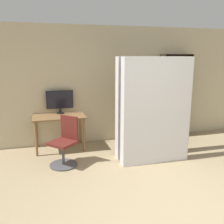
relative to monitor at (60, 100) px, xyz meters
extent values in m
cube|color=#C6B793|center=(1.27, 0.13, 0.29)|extent=(8.00, 0.06, 2.70)
cube|color=brown|center=(-0.05, -0.23, -0.31)|extent=(1.11, 0.66, 0.03)
cylinder|color=brown|center=(-0.54, -0.49, -0.69)|extent=(0.05, 0.05, 0.73)
cylinder|color=brown|center=(0.45, -0.49, -0.69)|extent=(0.05, 0.05, 0.73)
cylinder|color=brown|center=(-0.54, 0.04, -0.69)|extent=(0.05, 0.05, 0.73)
cylinder|color=brown|center=(0.45, 0.04, -0.69)|extent=(0.05, 0.05, 0.73)
cylinder|color=black|center=(0.00, 0.00, -0.29)|extent=(0.17, 0.17, 0.02)
cylinder|color=black|center=(0.00, 0.00, -0.22)|extent=(0.04, 0.04, 0.11)
cube|color=black|center=(0.00, 0.00, 0.02)|extent=(0.59, 0.02, 0.40)
cube|color=black|center=(0.00, 0.00, 0.02)|extent=(0.57, 0.03, 0.38)
cylinder|color=#4C4C51|center=(-0.05, -1.11, -1.04)|extent=(0.52, 0.52, 0.03)
cylinder|color=#4C4C51|center=(-0.05, -1.11, -0.83)|extent=(0.05, 0.05, 0.40)
cube|color=#591E19|center=(-0.05, -1.11, -0.61)|extent=(0.62, 0.62, 0.05)
cube|color=#591E19|center=(0.09, -0.97, -0.36)|extent=(0.30, 0.32, 0.45)
cube|color=#2D2319|center=(2.46, -0.04, -0.02)|extent=(0.02, 0.30, 2.07)
cube|color=#2D2319|center=(3.20, -0.04, -0.02)|extent=(0.02, 0.30, 2.07)
cube|color=#2D2319|center=(2.83, 0.09, -0.02)|extent=(0.76, 0.02, 2.07)
cube|color=#2D2319|center=(2.83, -0.04, -1.05)|extent=(0.72, 0.26, 0.02)
cube|color=#2D2319|center=(2.83, -0.04, -0.64)|extent=(0.72, 0.26, 0.02)
cube|color=#2D2319|center=(2.83, -0.04, -0.23)|extent=(0.72, 0.26, 0.02)
cube|color=#2D2319|center=(2.83, -0.04, 0.18)|extent=(0.72, 0.26, 0.02)
cube|color=#2D2319|center=(2.83, -0.04, 0.59)|extent=(0.72, 0.26, 0.02)
cube|color=#2D2319|center=(2.83, -0.04, 1.00)|extent=(0.72, 0.26, 0.02)
cube|color=#287A38|center=(2.50, -0.07, -0.91)|extent=(0.04, 0.19, 0.25)
cube|color=gold|center=(2.53, -0.04, -0.90)|extent=(0.03, 0.18, 0.28)
cube|color=#7A2D84|center=(2.56, -0.09, -0.90)|extent=(0.02, 0.15, 0.28)
cube|color=orange|center=(2.59, -0.03, -0.89)|extent=(0.02, 0.18, 0.31)
cube|color=#7A2D84|center=(2.49, -0.04, -0.47)|extent=(0.03, 0.22, 0.32)
cube|color=teal|center=(2.52, -0.06, -0.51)|extent=(0.03, 0.21, 0.25)
cube|color=brown|center=(2.56, -0.04, -0.50)|extent=(0.02, 0.21, 0.26)
cube|color=brown|center=(2.58, -0.05, -0.51)|extent=(0.02, 0.22, 0.24)
cube|color=#232328|center=(2.62, -0.06, -0.51)|extent=(0.03, 0.16, 0.24)
cube|color=red|center=(2.49, -0.04, -0.05)|extent=(0.03, 0.19, 0.35)
cube|color=#287A38|center=(2.53, -0.04, -0.05)|extent=(0.02, 0.20, 0.34)
cube|color=#287A38|center=(2.57, -0.04, -0.07)|extent=(0.04, 0.19, 0.30)
cube|color=#287A38|center=(2.61, -0.01, -0.08)|extent=(0.03, 0.16, 0.28)
cube|color=#232328|center=(2.65, -0.06, -0.09)|extent=(0.03, 0.18, 0.26)
cube|color=#232328|center=(2.68, -0.07, -0.09)|extent=(0.02, 0.19, 0.25)
cube|color=#1E4C9E|center=(2.72, -0.02, -0.10)|extent=(0.04, 0.20, 0.25)
cube|color=silver|center=(2.75, -0.08, -0.09)|extent=(0.02, 0.16, 0.26)
cube|color=red|center=(2.49, -0.08, 0.32)|extent=(0.04, 0.19, 0.26)
cube|color=#7A2D84|center=(2.54, -0.03, 0.35)|extent=(0.03, 0.21, 0.33)
cube|color=red|center=(2.57, -0.05, 0.32)|extent=(0.02, 0.17, 0.25)
cube|color=#287A38|center=(2.60, -0.08, 0.32)|extent=(0.03, 0.18, 0.26)
cube|color=gold|center=(2.65, -0.05, 0.33)|extent=(0.04, 0.19, 0.27)
cube|color=red|center=(2.69, -0.04, 0.33)|extent=(0.03, 0.19, 0.28)
cube|color=silver|center=(2.73, -0.08, 0.33)|extent=(0.03, 0.18, 0.29)
cube|color=gold|center=(2.76, -0.02, 0.35)|extent=(0.03, 0.21, 0.32)
cube|color=orange|center=(2.80, -0.04, 0.34)|extent=(0.03, 0.20, 0.31)
cube|color=#1E4C9E|center=(2.50, -0.05, 0.77)|extent=(0.04, 0.20, 0.33)
cube|color=orange|center=(2.53, -0.07, 0.76)|extent=(0.02, 0.15, 0.31)
cube|color=#287A38|center=(2.57, -0.06, 0.72)|extent=(0.03, 0.21, 0.25)
cube|color=red|center=(2.60, -0.02, 0.73)|extent=(0.03, 0.21, 0.27)
cube|color=silver|center=(2.64, -0.04, 0.72)|extent=(0.03, 0.21, 0.24)
cube|color=orange|center=(2.68, -0.05, 0.77)|extent=(0.03, 0.17, 0.33)
cube|color=gold|center=(2.72, -0.06, 0.72)|extent=(0.04, 0.18, 0.24)
cube|color=orange|center=(2.77, -0.01, 0.75)|extent=(0.04, 0.18, 0.30)
cube|color=#287A38|center=(2.80, -0.04, 0.75)|extent=(0.03, 0.19, 0.31)
cube|color=silver|center=(1.68, -1.40, -0.05)|extent=(1.34, 0.21, 2.02)
cube|color=beige|center=(2.35, -1.40, -0.05)|extent=(0.01, 0.22, 1.98)
cube|color=silver|center=(1.68, -1.05, -0.05)|extent=(1.34, 0.21, 2.02)
cube|color=beige|center=(2.35, -1.05, -0.05)|extent=(0.01, 0.22, 1.98)
camera|label=1|loc=(-0.34, -5.57, 0.97)|focal=40.00mm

